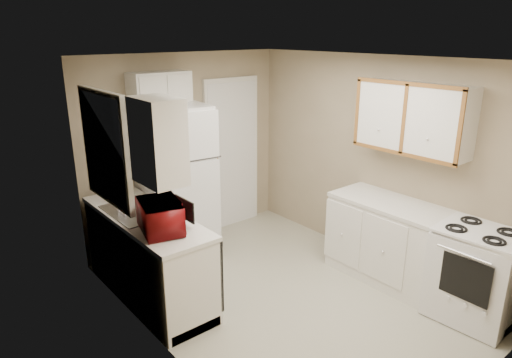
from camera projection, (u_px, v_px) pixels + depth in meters
floor at (286, 294)px, 4.80m from camera, size 3.80×3.80×0.00m
ceiling at (292, 59)px, 4.06m from camera, size 3.80×3.80×0.00m
wall_left at (160, 223)px, 3.58m from camera, size 3.80×3.80×0.00m
wall_right at (376, 161)px, 5.28m from camera, size 3.80×3.80×0.00m
wall_back at (186, 149)px, 5.82m from camera, size 2.80×2.80×0.00m
wall_front at (485, 258)px, 3.04m from camera, size 2.80×2.80×0.00m
left_counter at (148, 256)px, 4.66m from camera, size 0.60×1.80×0.90m
dishwasher at (204, 266)px, 4.38m from camera, size 0.03×0.58×0.72m
sink at (138, 215)px, 4.64m from camera, size 0.54×0.74×0.16m
microwave at (161, 216)px, 4.12m from camera, size 0.56×0.40×0.34m
soap_bottle at (118, 194)px, 4.82m from camera, size 0.09×0.09×0.17m
window_blinds at (106, 148)px, 4.25m from camera, size 0.10×0.98×1.08m
upper_cabinet_left at (158, 141)px, 3.65m from camera, size 0.30×0.45×0.70m
refrigerator at (174, 183)px, 5.38m from camera, size 0.85×0.83×1.85m
cabinet_over_fridge at (160, 89)px, 5.22m from camera, size 0.70×0.30×0.40m
interior_door at (232, 154)px, 6.27m from camera, size 0.86×0.06×2.08m
right_counter at (417, 252)px, 4.75m from camera, size 0.60×2.00×0.90m
stove at (474, 277)px, 4.28m from camera, size 0.63×0.76×0.88m
upper_cabinet_right at (413, 118)px, 4.64m from camera, size 0.30×1.20×0.70m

